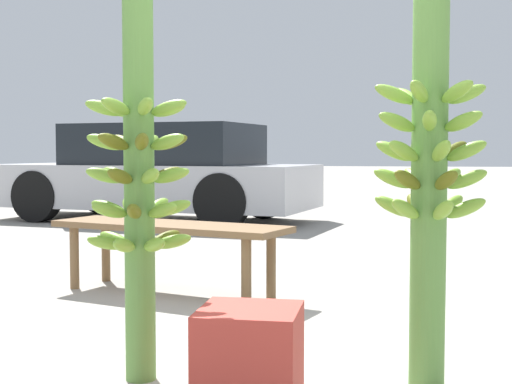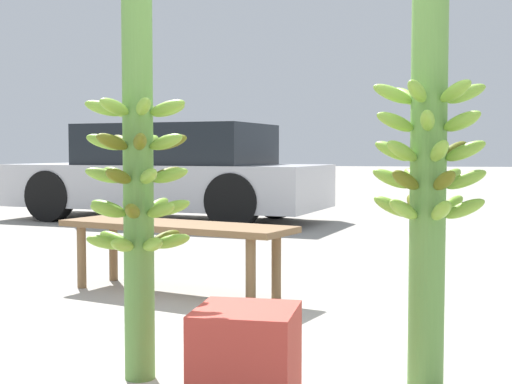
{
  "view_description": "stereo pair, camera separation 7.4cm",
  "coord_description": "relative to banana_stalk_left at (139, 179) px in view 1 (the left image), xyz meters",
  "views": [
    {
      "loc": [
        0.38,
        -2.63,
        0.92
      ],
      "look_at": [
        -0.15,
        0.37,
        0.74
      ],
      "focal_mm": 50.0,
      "sensor_mm": 36.0,
      "label": 1
    },
    {
      "loc": [
        0.45,
        -2.62,
        0.92
      ],
      "look_at": [
        -0.15,
        0.37,
        0.74
      ],
      "focal_mm": 50.0,
      "sensor_mm": 36.0,
      "label": 2
    }
  ],
  "objects": [
    {
      "name": "banana_stalk_left",
      "position": [
        0.0,
        0.0,
        0.0
      ],
      "size": [
        0.43,
        0.43,
        1.59
      ],
      "color": "#5B8C3D",
      "rests_on": "ground_plane"
    },
    {
      "name": "market_bench",
      "position": [
        -0.39,
        1.68,
        -0.41
      ],
      "size": [
        1.65,
        0.91,
        0.46
      ],
      "rotation": [
        0.0,
        0.0,
        -0.31
      ],
      "color": "brown",
      "rests_on": "ground_plane"
    },
    {
      "name": "parked_car",
      "position": [
        -1.96,
        6.33,
        -0.19
      ],
      "size": [
        4.42,
        2.39,
        1.26
      ],
      "rotation": [
        0.0,
        0.0,
        1.39
      ],
      "color": "#B7B7BC",
      "rests_on": "ground_plane"
    },
    {
      "name": "banana_stalk_center",
      "position": [
        1.13,
        0.1,
        0.08
      ],
      "size": [
        0.44,
        0.45,
        1.74
      ],
      "color": "#5B8C3D",
      "rests_on": "ground_plane"
    },
    {
      "name": "produce_crate",
      "position": [
        0.49,
        -0.22,
        -0.63
      ],
      "size": [
        0.36,
        0.36,
        0.36
      ],
      "color": "#B2382D",
      "rests_on": "ground_plane"
    }
  ]
}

